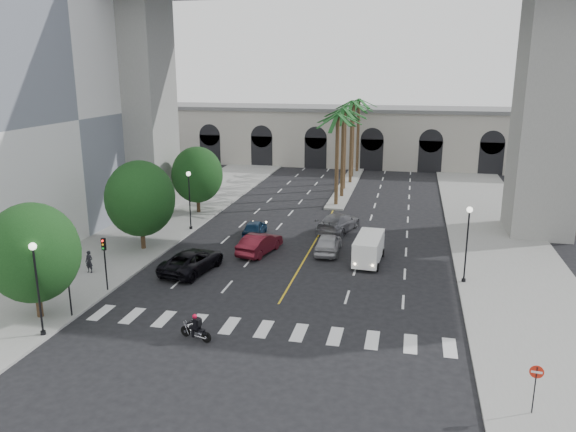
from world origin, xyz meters
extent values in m
plane|color=black|center=(0.00, 0.00, 0.00)|extent=(140.00, 140.00, 0.00)
cube|color=gray|center=(-15.00, 15.00, 0.07)|extent=(8.00, 100.00, 0.15)
cube|color=gray|center=(15.00, 15.00, 0.07)|extent=(8.00, 100.00, 0.15)
cube|color=gray|center=(0.00, 38.00, 0.10)|extent=(2.00, 24.00, 0.20)
cube|color=#B4ADA1|center=(0.00, 55.00, 4.00)|extent=(70.00, 10.00, 8.00)
cube|color=slate|center=(0.00, 55.00, 8.25)|extent=(71.00, 10.50, 0.50)
cube|color=gray|center=(18.50, 22.00, 10.40)|extent=(5.00, 6.00, 20.80)
cube|color=gray|center=(-18.50, 22.00, 10.40)|extent=(5.00, 6.00, 20.80)
cylinder|color=#47331E|center=(0.00, 28.00, 4.75)|extent=(0.40, 0.40, 9.50)
cylinder|color=#47331E|center=(0.10, 32.00, 4.90)|extent=(0.40, 0.40, 9.80)
cylinder|color=#47331E|center=(-0.20, 36.00, 4.65)|extent=(0.40, 0.40, 9.30)
cylinder|color=#47331E|center=(0.15, 40.00, 5.05)|extent=(0.40, 0.40, 10.10)
cylinder|color=#47331E|center=(-0.10, 44.00, 4.80)|extent=(0.40, 0.40, 9.60)
cylinder|color=#47331E|center=(0.20, 48.00, 4.95)|extent=(0.40, 0.40, 9.90)
cylinder|color=#382616|center=(-13.00, -3.00, 1.17)|extent=(0.36, 0.36, 2.34)
ellipsoid|color=black|center=(-13.00, -3.00, 4.03)|extent=(5.20, 5.20, 5.72)
cylinder|color=#382616|center=(-13.00, 10.00, 1.22)|extent=(0.36, 0.36, 2.45)
ellipsoid|color=black|center=(-13.00, 10.00, 4.22)|extent=(5.44, 5.44, 5.98)
cylinder|color=#382616|center=(-13.00, 22.00, 1.13)|extent=(0.36, 0.36, 2.27)
ellipsoid|color=black|center=(-13.00, 22.00, 3.91)|extent=(5.04, 5.04, 5.54)
cylinder|color=black|center=(-11.40, -5.00, 0.18)|extent=(0.28, 0.28, 0.36)
cylinder|color=black|center=(-11.40, -5.00, 2.60)|extent=(0.11, 0.11, 5.00)
sphere|color=white|center=(-11.40, -5.00, 5.15)|extent=(0.40, 0.40, 0.40)
cylinder|color=black|center=(-11.40, 16.00, 0.18)|extent=(0.28, 0.28, 0.36)
cylinder|color=black|center=(-11.40, 16.00, 2.60)|extent=(0.11, 0.11, 5.00)
sphere|color=white|center=(-11.40, 16.00, 5.15)|extent=(0.40, 0.40, 0.40)
cylinder|color=black|center=(11.40, 8.00, 0.18)|extent=(0.28, 0.28, 0.36)
cylinder|color=black|center=(11.40, 8.00, 2.60)|extent=(0.11, 0.11, 5.00)
sphere|color=white|center=(11.40, 8.00, 5.15)|extent=(0.40, 0.40, 0.40)
cylinder|color=black|center=(-11.30, -2.50, 1.75)|extent=(0.10, 0.10, 3.50)
cube|color=black|center=(-11.30, -2.50, 3.25)|extent=(0.25, 0.18, 0.80)
cylinder|color=black|center=(-11.30, 1.50, 1.75)|extent=(0.10, 0.10, 3.50)
cube|color=black|center=(-11.30, 1.50, 3.25)|extent=(0.25, 0.18, 0.80)
cylinder|color=black|center=(-3.93, -3.23, 0.30)|extent=(0.60, 0.28, 0.59)
cylinder|color=black|center=(-2.57, -3.67, 0.30)|extent=(0.60, 0.28, 0.59)
cube|color=silver|center=(-3.20, -3.47, 0.38)|extent=(0.46, 0.39, 0.26)
cube|color=black|center=(-3.35, -3.42, 0.65)|extent=(0.58, 0.38, 0.20)
cube|color=black|center=(-2.92, -3.56, 0.61)|extent=(0.50, 0.36, 0.12)
cylinder|color=black|center=(-3.72, -3.30, 0.87)|extent=(0.20, 0.53, 0.03)
cube|color=black|center=(-3.14, -3.49, 0.99)|extent=(0.36, 0.44, 0.51)
cube|color=black|center=(-2.99, -3.54, 1.04)|extent=(0.22, 0.33, 0.38)
sphere|color=red|center=(-3.27, -3.45, 1.33)|extent=(0.26, 0.26, 0.26)
imported|color=#9D9CA1|center=(1.50, 12.48, 0.78)|extent=(1.98, 4.64, 1.56)
imported|color=#57111C|center=(-3.71, 11.22, 0.80)|extent=(2.75, 5.14, 1.61)
imported|color=black|center=(-7.35, 6.28, 0.79)|extent=(3.60, 6.07, 1.58)
imported|color=slate|center=(1.50, 18.55, 0.83)|extent=(3.77, 6.12, 1.66)
imported|color=#0D2540|center=(-5.39, 15.66, 0.69)|extent=(1.92, 4.18, 1.39)
cube|color=white|center=(4.77, 10.85, 1.16)|extent=(2.05, 4.90, 1.78)
cube|color=black|center=(4.64, 8.59, 1.38)|extent=(1.65, 0.32, 0.76)
cylinder|color=black|center=(3.83, 9.22, 0.31)|extent=(0.28, 0.64, 0.62)
cylinder|color=black|center=(5.52, 9.12, 0.31)|extent=(0.28, 0.64, 0.62)
cylinder|color=black|center=(4.03, 12.59, 0.31)|extent=(0.28, 0.64, 0.62)
cylinder|color=black|center=(5.72, 12.49, 0.31)|extent=(0.28, 0.64, 0.62)
imported|color=black|center=(-14.15, 4.11, 0.94)|extent=(0.61, 0.44, 1.58)
imported|color=black|center=(-15.54, 2.31, 1.05)|extent=(1.11, 1.10, 1.81)
cylinder|color=black|center=(13.00, -6.87, 1.15)|extent=(0.05, 0.05, 2.30)
cylinder|color=red|center=(13.00, -6.87, 2.06)|extent=(0.57, 0.09, 0.57)
cube|color=silver|center=(13.00, -6.87, 2.06)|extent=(0.44, 0.06, 0.10)
camera|label=1|loc=(7.51, -29.12, 14.11)|focal=35.00mm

